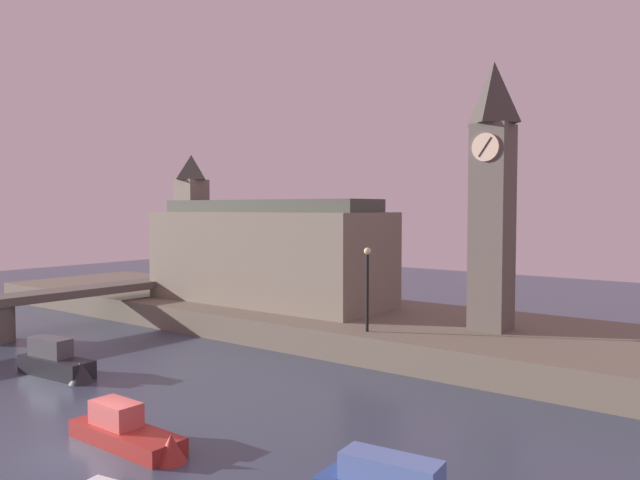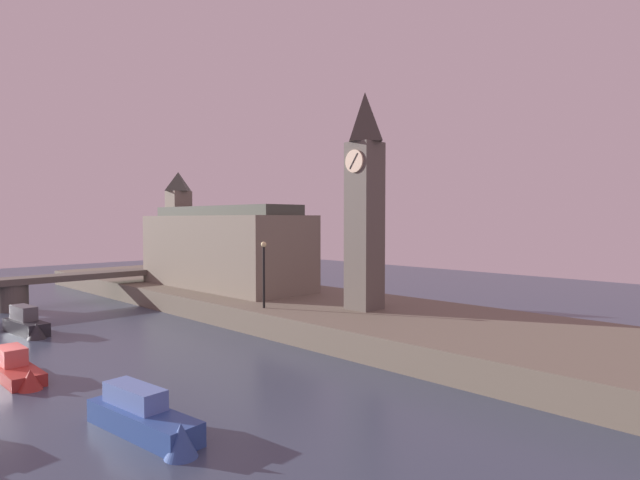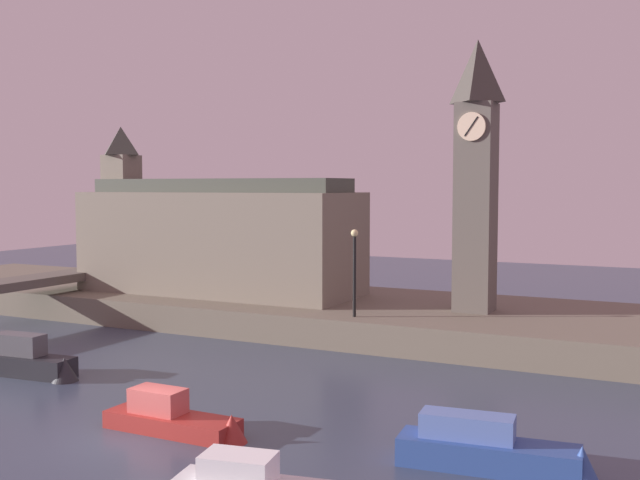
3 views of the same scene
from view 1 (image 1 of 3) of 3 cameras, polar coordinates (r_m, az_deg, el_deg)
The scene contains 7 objects.
ground_plane at distance 22.29m, azimuth -20.16°, elevation -17.68°, with size 120.00×120.00×0.00m, color #384256.
far_embankment at distance 36.43m, azimuth 7.78°, elevation -8.20°, with size 70.00×12.00×1.50m, color #6B6051.
clock_tower at distance 33.13m, azimuth 15.47°, elevation 4.25°, with size 2.04×2.10×13.68m.
parliament_hall at distance 41.86m, azimuth -5.20°, elevation -1.08°, with size 16.92×6.28×10.15m.
streetlamp at distance 31.74m, azimuth 4.34°, elevation -3.65°, with size 0.36×0.36×4.28m.
boat_barge_dark at distance 31.72m, azimuth -22.71°, elevation -10.32°, with size 4.79×1.68×1.77m.
boat_dinghy_red at distance 21.95m, azimuth -16.50°, elevation -16.78°, with size 5.19×1.41×1.61m.
Camera 1 is at (17.73, -11.04, 7.80)m, focal length 35.05 mm.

